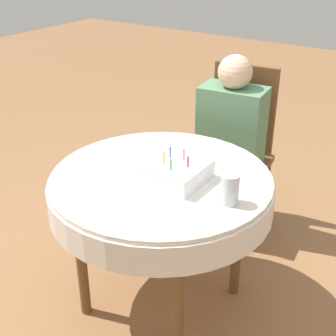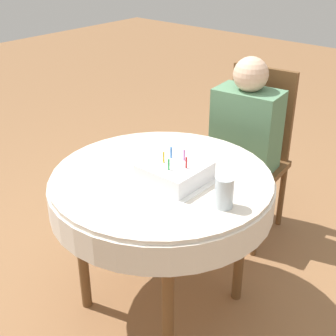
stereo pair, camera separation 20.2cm
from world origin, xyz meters
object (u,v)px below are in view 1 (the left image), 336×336
object	(u,v)px
birthday_cake	(175,171)
chair	(235,146)
drinking_glass	(230,189)
person	(230,131)

from	to	relation	value
birthday_cake	chair	bearing A→B (deg)	99.49
chair	drinking_glass	distance (m)	1.06
person	chair	bearing A→B (deg)	90.00
chair	person	xyz separation A→B (m)	(0.01, -0.11, 0.14)
chair	birthday_cake	bearing A→B (deg)	-87.21
person	birthday_cake	bearing A→B (deg)	-86.84
person	birthday_cake	world-z (taller)	person
person	birthday_cake	size ratio (longest dim) A/B	4.39
chair	drinking_glass	world-z (taller)	chair
chair	person	distance (m)	0.18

